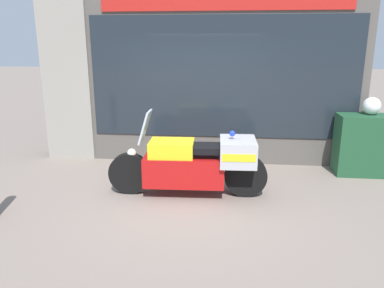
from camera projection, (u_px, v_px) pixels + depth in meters
The scene contains 6 objects.
ground_plane at pixel (188, 198), 5.81m from camera, with size 60.00×60.00×0.00m, color gray.
shop_building at pixel (178, 79), 7.33m from camera, with size 6.25×0.55×3.27m.
window_display at pixel (220, 137), 7.58m from camera, with size 4.83×0.30×2.03m.
paramedic_motorcycle at pixel (196, 162), 5.79m from camera, with size 2.48×0.71×1.33m.
utility_cabinet at pixel (362, 145), 6.72m from camera, with size 0.91×0.53×1.09m, color #1E4C2D.
white_helmet at pixel (372, 106), 6.59m from camera, with size 0.31×0.31×0.31m, color white.
Camera 1 is at (0.64, -5.34, 2.34)m, focal length 35.00 mm.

